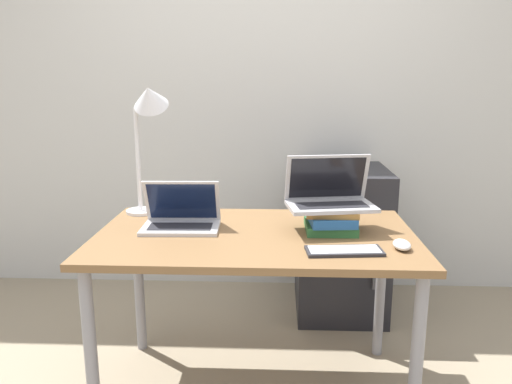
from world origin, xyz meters
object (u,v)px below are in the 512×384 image
at_px(laptop_on_books, 330,196).
at_px(mouse, 402,245).
at_px(desk_lamp, 148,113).
at_px(mini_fridge, 341,241).
at_px(wireless_keyboard, 344,251).
at_px(laptop_left, 181,219).
at_px(book_stack, 330,219).

relative_size(laptop_on_books, mouse, 3.70).
relative_size(desk_lamp, mini_fridge, 0.74).
height_order(wireless_keyboard, mini_fridge, mini_fridge).
xyz_separation_m(mouse, mini_fridge, (-0.10, 1.02, -0.33)).
distance_m(laptop_left, mini_fridge, 1.18).
height_order(book_stack, mouse, book_stack).
relative_size(laptop_on_books, mini_fridge, 0.45).
bearing_deg(laptop_left, desk_lamp, 130.83).
height_order(book_stack, desk_lamp, desk_lamp).
bearing_deg(mini_fridge, book_stack, -100.99).
relative_size(laptop_left, laptop_on_books, 0.86).
height_order(laptop_on_books, wireless_keyboard, laptop_on_books).
bearing_deg(desk_lamp, wireless_keyboard, -29.92).
height_order(book_stack, laptop_on_books, laptop_on_books).
height_order(book_stack, wireless_keyboard, book_stack).
xyz_separation_m(laptop_left, wireless_keyboard, (0.68, -0.28, -0.04)).
height_order(laptop_left, book_stack, laptop_left).
distance_m(desk_lamp, mini_fridge, 1.39).
xyz_separation_m(book_stack, desk_lamp, (-0.83, 0.21, 0.44)).
height_order(laptop_left, mouse, laptop_left).
bearing_deg(mouse, book_stack, 137.17).
xyz_separation_m(laptop_on_books, mini_fridge, (0.16, 0.78, -0.46)).
bearing_deg(mini_fridge, wireless_keyboard, -96.80).
bearing_deg(desk_lamp, laptop_on_books, -13.69).
distance_m(mouse, mini_fridge, 1.08).
bearing_deg(laptop_left, laptop_on_books, 0.69).
bearing_deg(book_stack, mouse, -42.83).
height_order(laptop_left, wireless_keyboard, laptop_left).
xyz_separation_m(book_stack, wireless_keyboard, (0.03, -0.28, -0.04)).
distance_m(book_stack, mini_fridge, 0.88).
bearing_deg(laptop_on_books, mini_fridge, 78.49).
bearing_deg(desk_lamp, laptop_left, -49.17).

